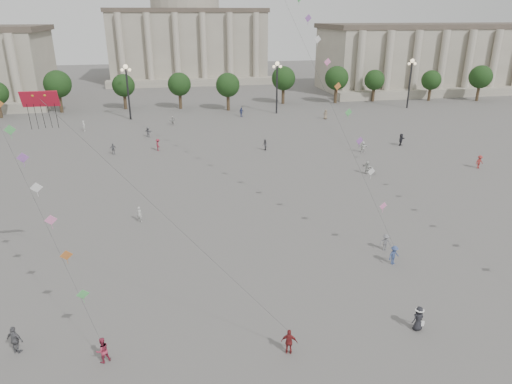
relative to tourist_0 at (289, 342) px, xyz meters
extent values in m
plane|color=#575452|center=(1.33, 1.39, -0.87)|extent=(360.00, 360.00, 0.00)
cube|color=gray|center=(76.33, 96.39, 7.13)|extent=(80.00, 22.00, 16.00)
cube|color=#4C4238|center=(76.33, 96.39, 15.73)|extent=(81.60, 22.44, 1.20)
cube|color=gray|center=(76.33, 83.39, 0.13)|extent=(84.00, 4.00, 2.00)
cube|color=gray|center=(1.33, 131.39, 9.13)|extent=(46.00, 30.00, 20.00)
cube|color=#4C4238|center=(1.33, 131.39, 19.73)|extent=(46.92, 30.60, 1.20)
cube|color=gray|center=(1.33, 114.39, 0.13)|extent=(48.30, 4.00, 2.00)
cylinder|color=gray|center=(1.33, 131.39, 21.63)|extent=(21.00, 21.00, 5.00)
cylinder|color=#35281A|center=(-28.67, 79.39, 0.89)|extent=(0.70, 0.70, 3.52)
sphere|color=black|center=(-28.67, 79.39, 4.57)|extent=(5.12, 5.12, 5.12)
cylinder|color=#35281A|center=(-16.67, 79.39, 0.89)|extent=(0.70, 0.70, 3.52)
sphere|color=black|center=(-16.67, 79.39, 4.57)|extent=(5.12, 5.12, 5.12)
cylinder|color=#35281A|center=(-4.67, 79.39, 0.89)|extent=(0.70, 0.70, 3.52)
sphere|color=black|center=(-4.67, 79.39, 4.57)|extent=(5.12, 5.12, 5.12)
cylinder|color=#35281A|center=(7.33, 79.39, 0.89)|extent=(0.70, 0.70, 3.52)
sphere|color=black|center=(7.33, 79.39, 4.57)|extent=(5.12, 5.12, 5.12)
cylinder|color=#35281A|center=(19.33, 79.39, 0.89)|extent=(0.70, 0.70, 3.52)
sphere|color=black|center=(19.33, 79.39, 4.57)|extent=(5.12, 5.12, 5.12)
cylinder|color=#35281A|center=(31.33, 79.39, 0.89)|extent=(0.70, 0.70, 3.52)
sphere|color=black|center=(31.33, 79.39, 4.57)|extent=(5.12, 5.12, 5.12)
cylinder|color=#35281A|center=(43.33, 79.39, 0.89)|extent=(0.70, 0.70, 3.52)
sphere|color=black|center=(43.33, 79.39, 4.57)|extent=(5.12, 5.12, 5.12)
cylinder|color=#35281A|center=(55.33, 79.39, 0.89)|extent=(0.70, 0.70, 3.52)
sphere|color=black|center=(55.33, 79.39, 4.57)|extent=(5.12, 5.12, 5.12)
cylinder|color=#35281A|center=(67.33, 79.39, 0.89)|extent=(0.70, 0.70, 3.52)
sphere|color=black|center=(67.33, 79.39, 4.57)|extent=(5.12, 5.12, 5.12)
cylinder|color=#262628|center=(-13.67, 71.39, 4.13)|extent=(0.36, 0.36, 10.00)
sphere|color=#FFE5B2|center=(-13.67, 71.39, 9.33)|extent=(0.90, 0.90, 0.90)
sphere|color=#FFE5B2|center=(-14.37, 71.39, 8.73)|extent=(0.60, 0.60, 0.60)
sphere|color=#FFE5B2|center=(-12.97, 71.39, 8.73)|extent=(0.60, 0.60, 0.60)
cylinder|color=#262628|center=(16.33, 71.39, 4.13)|extent=(0.36, 0.36, 10.00)
sphere|color=#FFE5B2|center=(16.33, 71.39, 9.33)|extent=(0.90, 0.90, 0.90)
sphere|color=#FFE5B2|center=(15.63, 71.39, 8.73)|extent=(0.60, 0.60, 0.60)
sphere|color=#FFE5B2|center=(17.03, 71.39, 8.73)|extent=(0.60, 0.60, 0.60)
cylinder|color=#262628|center=(46.33, 71.39, 4.13)|extent=(0.36, 0.36, 10.00)
sphere|color=#FFE5B2|center=(46.33, 71.39, 9.33)|extent=(0.90, 0.90, 0.90)
sphere|color=#FFE5B2|center=(45.63, 71.39, 8.73)|extent=(0.60, 0.60, 0.60)
sphere|color=#FFE5B2|center=(47.03, 71.39, 8.73)|extent=(0.60, 0.60, 0.60)
imported|color=navy|center=(8.45, 69.39, 0.09)|extent=(1.20, 0.99, 1.91)
imported|color=#B1B1AD|center=(-5.54, 64.60, -0.02)|extent=(1.56, 1.33, 1.69)
imported|color=slate|center=(11.86, 11.18, -0.08)|extent=(1.14, 0.83, 1.58)
imported|color=silver|center=(22.46, 40.58, -0.01)|extent=(1.65, 1.16, 1.71)
imported|color=maroon|center=(34.90, 30.27, 0.05)|extent=(1.29, 0.88, 1.84)
imported|color=black|center=(30.02, 43.05, 0.11)|extent=(1.77, 1.57, 1.95)
imported|color=silver|center=(-21.25, 62.83, 0.08)|extent=(0.55, 0.75, 1.88)
imported|color=slate|center=(-9.86, 56.36, -0.01)|extent=(1.50, 1.46, 1.71)
imported|color=#B0B1AD|center=(-9.91, 21.62, -0.04)|extent=(0.72, 0.64, 1.65)
imported|color=slate|center=(-14.77, 46.76, -0.02)|extent=(1.07, 0.76, 1.69)
imported|color=maroon|center=(-8.15, 47.53, 0.06)|extent=(0.94, 1.32, 1.84)
imported|color=#57565B|center=(8.01, 44.44, 0.02)|extent=(0.76, 0.93, 1.77)
imported|color=beige|center=(18.93, 31.03, 0.03)|extent=(1.42, 1.64, 1.79)
imported|color=#83715A|center=(24.65, 64.03, 0.09)|extent=(1.12, 0.99, 1.92)
imported|color=maroon|center=(0.00, 0.00, 0.00)|extent=(1.10, 0.73, 1.73)
imported|color=#5B5B60|center=(-16.66, 3.32, 0.10)|extent=(1.22, 0.93, 1.93)
imported|color=#A02B46|center=(-11.27, 1.46, -0.02)|extent=(1.03, 0.95, 1.70)
imported|color=#36487A|center=(11.48, 8.84, -0.02)|extent=(1.24, 0.98, 1.69)
imported|color=black|center=(9.04, 0.56, 0.02)|extent=(0.97, 0.75, 1.76)
cone|color=white|center=(9.04, 0.56, 0.75)|extent=(0.52, 0.52, 0.14)
cylinder|color=white|center=(9.04, 0.56, 0.69)|extent=(0.60, 0.60, 0.02)
cube|color=white|center=(9.29, 0.41, -0.32)|extent=(0.22, 0.10, 0.35)
cube|color=#B01228|center=(-14.04, 8.10, 14.04)|extent=(2.20, 0.52, 1.02)
cube|color=#1A933C|center=(-14.39, 8.06, 14.29)|extent=(0.35, 0.19, 0.34)
cube|color=#1F40A9|center=(-13.69, 8.06, 14.29)|extent=(0.35, 0.19, 0.34)
sphere|color=gold|center=(-14.39, 8.02, 14.29)|extent=(0.20, 0.20, 0.20)
sphere|color=gold|center=(-13.69, 8.02, 14.29)|extent=(0.20, 0.20, 0.20)
cylinder|color=#3F3F3F|center=(-7.02, 4.05, 7.39)|extent=(0.02, 0.02, 20.97)
cube|color=#54B75F|center=(-12.24, 3.11, 3.00)|extent=(0.76, 0.25, 0.76)
cube|color=#C56D2E|center=(-13.22, 4.77, 4.89)|extent=(0.76, 0.25, 0.76)
cube|color=pink|center=(-14.20, 6.42, 6.64)|extent=(0.76, 0.25, 0.76)
cube|color=white|center=(-15.17, 8.08, 8.31)|extent=(0.76, 0.25, 0.76)
cube|color=#995BB6|center=(-16.15, 9.73, 9.91)|extent=(0.76, 0.25, 0.76)
cube|color=#54B75F|center=(-17.13, 11.38, 11.46)|extent=(0.76, 0.25, 0.76)
cube|color=pink|center=(11.05, 10.82, 3.68)|extent=(0.76, 0.25, 0.76)
cube|color=white|center=(10.63, 12.81, 6.13)|extent=(0.76, 0.25, 0.76)
cube|color=#995BB6|center=(10.20, 14.79, 8.39)|extent=(0.76, 0.25, 0.76)
cube|color=#54B75F|center=(9.77, 16.78, 10.53)|extent=(0.76, 0.25, 0.76)
cube|color=#C56D2E|center=(9.35, 18.76, 12.60)|extent=(0.76, 0.25, 0.76)
cube|color=pink|center=(8.92, 20.75, 14.60)|extent=(0.76, 0.25, 0.76)
cube|color=white|center=(8.50, 22.73, 16.56)|extent=(0.76, 0.25, 0.76)
cube|color=#995BB6|center=(8.07, 24.72, 18.47)|extent=(0.76, 0.25, 0.76)
camera|label=1|loc=(-6.42, -22.02, 18.95)|focal=32.00mm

